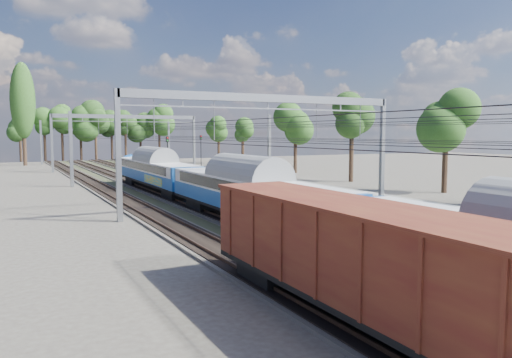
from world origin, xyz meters
name	(u,v)px	position (x,y,z in m)	size (l,w,h in m)	color
track_bed	(200,189)	(0.00, 45.00, 0.10)	(21.00, 130.00, 0.34)	#47423A
platform	(481,215)	(12.00, 20.00, 0.15)	(3.00, 70.00, 0.30)	gray
catenary	(179,130)	(0.33, 52.69, 6.40)	(25.65, 130.00, 9.00)	gray
tree_belt	(154,121)	(8.14, 91.25, 8.45)	(40.57, 101.12, 12.15)	black
poplar	(23,101)	(-14.50, 98.00, 11.89)	(4.40, 4.40, 19.04)	black
emu_train	(250,186)	(-4.50, 24.09, 2.64)	(3.06, 64.74, 4.48)	black
freight_boxcar	(354,255)	(-9.00, 7.91, 2.27)	(2.98, 14.41, 3.72)	black
worker	(123,161)	(0.84, 85.98, 0.98)	(0.72, 0.47, 1.96)	black
signal_near	(168,153)	(0.07, 56.42, 3.54)	(0.36, 0.33, 5.59)	black
signal_far	(201,148)	(11.27, 74.08, 3.59)	(0.39, 0.35, 5.67)	black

